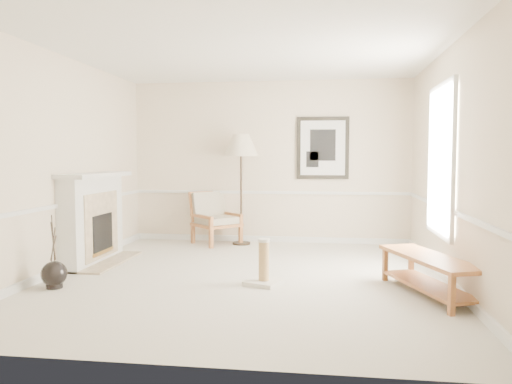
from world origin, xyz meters
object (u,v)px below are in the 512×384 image
(armchair, at_px, (213,216))
(scratching_post, at_px, (264,270))
(floor_lamp, at_px, (241,148))
(bench, at_px, (429,269))
(floor_vase, at_px, (54,275))

(armchair, height_order, scratching_post, armchair)
(floor_lamp, bearing_deg, armchair, 175.64)
(bench, distance_m, scratching_post, 1.90)
(floor_vase, relative_size, bench, 0.54)
(armchair, distance_m, scratching_post, 3.04)
(floor_vase, xyz_separation_m, bench, (4.30, 0.29, 0.14))
(floor_vase, xyz_separation_m, armchair, (1.18, 3.26, 0.34))
(armchair, bearing_deg, floor_vase, -154.65)
(armchair, xyz_separation_m, scratching_post, (1.24, -2.75, -0.32))
(armchair, distance_m, bench, 4.32)
(floor_lamp, xyz_separation_m, scratching_post, (0.73, -2.71, -1.51))
(floor_vase, relative_size, armchair, 0.86)
(scratching_post, bearing_deg, bench, -6.68)
(floor_lamp, distance_m, scratching_post, 3.19)
(bench, bearing_deg, floor_lamp, 131.69)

